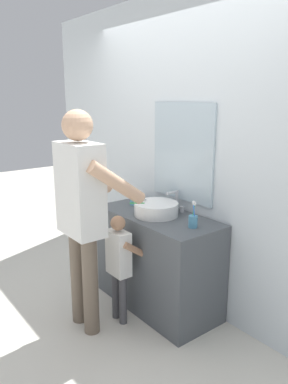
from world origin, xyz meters
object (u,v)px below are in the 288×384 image
Objects in this scene: soap_bottle at (133,198)px; toothbrush_cup at (193,221)px; adult_parent at (83,203)px; child_toddler at (120,259)px.

toothbrush_cup is at bearing 0.04° from soap_bottle.
adult_parent reaches higher than soap_bottle.
child_toddler is (-0.41, -0.41, -0.35)m from toothbrush_cup.
soap_bottle is at bearing 132.09° from child_toddler.
toothbrush_cup is 0.22× the size of child_toddler.
child_toddler is at bearing 67.53° from adult_parent.
adult_parent is (0.26, -0.67, 0.13)m from soap_bottle.
child_toddler is at bearing -134.99° from toothbrush_cup.
soap_bottle is 0.73m from adult_parent.
toothbrush_cup is 0.12× the size of adult_parent.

